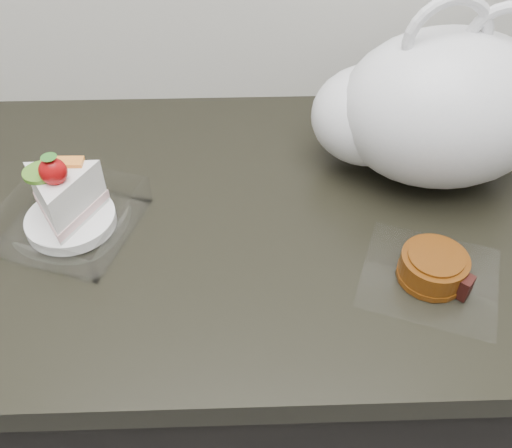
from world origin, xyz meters
TOP-DOWN VIEW (x-y plane):
  - counter at (0.00, 1.69)m, footprint 2.04×0.64m
  - cake_tray at (-0.23, 1.66)m, footprint 0.22×0.22m
  - mooncake_wrap at (0.26, 1.55)m, footprint 0.22×0.21m
  - plastic_bag at (0.29, 1.77)m, footprint 0.35×0.25m

SIDE VIEW (x-z plane):
  - counter at x=0.00m, z-range 0.00..0.90m
  - mooncake_wrap at x=0.26m, z-range 0.90..0.94m
  - cake_tray at x=-0.23m, z-range 0.87..1.00m
  - plastic_bag at x=0.29m, z-range 0.87..1.16m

